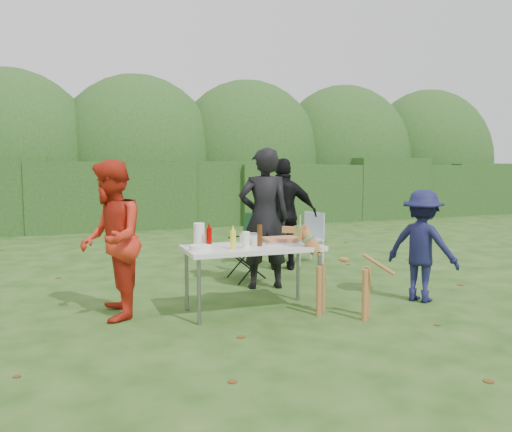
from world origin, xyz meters
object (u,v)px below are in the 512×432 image
object	(u,v)px
child	(422,246)
lawn_chair	(306,237)
mustard_bottle	(233,240)
person_cook	(264,218)
paper_towel_roll	(199,235)
person_red_jacket	(111,240)
dog	(343,273)
person_black_puffy	(284,214)
ketchup_bottle	(209,238)
beer_bottle	(260,235)
folding_table	(253,251)
camping_chair	(246,246)

from	to	relation	value
child	lawn_chair	distance (m)	2.69
lawn_chair	mustard_bottle	world-z (taller)	mustard_bottle
person_cook	paper_towel_roll	distance (m)	1.40
person_red_jacket	lawn_chair	world-z (taller)	person_red_jacket
dog	child	bearing A→B (deg)	-127.61
mustard_bottle	person_black_puffy	bearing A→B (deg)	55.18
person_cook	person_red_jacket	world-z (taller)	person_cook
ketchup_bottle	beer_bottle	world-z (taller)	beer_bottle
mustard_bottle	paper_towel_roll	distance (m)	0.41
person_black_puffy	lawn_chair	distance (m)	0.80
person_red_jacket	lawn_chair	size ratio (longest dim) A/B	2.04
mustard_bottle	paper_towel_roll	size ratio (longest dim) A/B	0.77
dog	paper_towel_roll	distance (m)	1.61
folding_table	camping_chair	size ratio (longest dim) A/B	1.63
dog	beer_bottle	distance (m)	0.99
person_black_puffy	camping_chair	distance (m)	0.95
child	lawn_chair	world-z (taller)	child
lawn_chair	dog	bearing A→B (deg)	51.51
child	beer_bottle	bearing A→B (deg)	52.68
person_black_puffy	beer_bottle	bearing A→B (deg)	83.35
camping_chair	mustard_bottle	xyz separation A→B (m)	(-0.76, -1.76, 0.38)
person_black_puffy	beer_bottle	distance (m)	2.40
person_cook	beer_bottle	size ratio (longest dim) A/B	7.66
lawn_chair	paper_towel_roll	bearing A→B (deg)	23.27
folding_table	person_black_puffy	size ratio (longest dim) A/B	0.88
camping_chair	child	bearing A→B (deg)	102.62
folding_table	ketchup_bottle	distance (m)	0.52
person_cook	lawn_chair	world-z (taller)	person_cook
child	beer_bottle	xyz separation A→B (m)	(-1.99, 0.20, 0.19)
lawn_chair	person_red_jacket	bearing A→B (deg)	12.32
mustard_bottle	ketchup_bottle	distance (m)	0.26
folding_table	person_red_jacket	size ratio (longest dim) A/B	0.89
lawn_chair	mustard_bottle	distance (m)	3.31
dog	ketchup_bottle	bearing A→B (deg)	20.97
dog	camping_chair	size ratio (longest dim) A/B	1.07
folding_table	mustard_bottle	distance (m)	0.34
beer_bottle	lawn_chair	bearing A→B (deg)	55.03
person_red_jacket	paper_towel_roll	distance (m)	0.93
lawn_chair	beer_bottle	world-z (taller)	beer_bottle
camping_chair	paper_towel_roll	distance (m)	1.86
folding_table	child	bearing A→B (deg)	-7.21
person_cook	dog	world-z (taller)	person_cook
mustard_bottle	camping_chair	bearing A→B (deg)	66.75
camping_chair	ketchup_bottle	world-z (taller)	ketchup_bottle
dog	beer_bottle	bearing A→B (deg)	11.87
lawn_chair	ketchup_bottle	size ratio (longest dim) A/B	3.76
folding_table	beer_bottle	world-z (taller)	beer_bottle
mustard_bottle	ketchup_bottle	bearing A→B (deg)	148.09
lawn_chair	beer_bottle	distance (m)	3.04
camping_chair	beer_bottle	distance (m)	1.77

